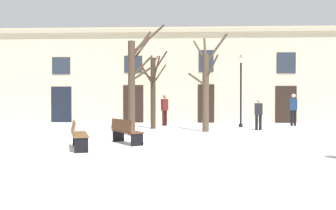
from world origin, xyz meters
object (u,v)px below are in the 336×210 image
(tree_right_of_center, at_px, (134,82))
(bench_back_to_back_right, at_px, (126,131))
(streetlamp, at_px, (241,83))
(person_strolling, at_px, (258,113))
(person_crossing_plaza, at_px, (165,108))
(person_by_shop_door, at_px, (293,108))
(tree_near_facade, at_px, (153,89))
(bench_near_center_tree, at_px, (78,134))
(tree_center, at_px, (206,86))

(tree_right_of_center, height_order, bench_back_to_back_right, tree_right_of_center)
(streetlamp, relative_size, person_strolling, 2.50)
(person_crossing_plaza, bearing_deg, person_by_shop_door, 138.28)
(bench_back_to_back_right, bearing_deg, person_strolling, -81.22)
(tree_right_of_center, bearing_deg, tree_near_facade, 80.07)
(tree_near_facade, bearing_deg, bench_back_to_back_right, -94.22)
(tree_right_of_center, relative_size, person_by_shop_door, 2.57)
(streetlamp, bearing_deg, bench_near_center_tree, -127.04)
(tree_center, height_order, tree_right_of_center, tree_right_of_center)
(person_by_shop_door, height_order, person_strolling, person_by_shop_door)
(streetlamp, xyz_separation_m, person_crossing_plaza, (-4.17, 0.91, -1.37))
(person_strolling, bearing_deg, tree_center, 26.65)
(bench_back_to_back_right, distance_m, bench_near_center_tree, 1.82)
(bench_near_center_tree, bearing_deg, tree_near_facade, -32.18)
(person_crossing_plaza, bearing_deg, bench_near_center_tree, 33.79)
(tree_near_facade, xyz_separation_m, streetlamp, (4.67, 1.12, 0.32))
(bench_near_center_tree, relative_size, person_crossing_plaza, 1.00)
(tree_near_facade, xyz_separation_m, tree_right_of_center, (-0.56, -3.20, 0.20))
(tree_near_facade, relative_size, streetlamp, 1.00)
(bench_near_center_tree, bearing_deg, tree_right_of_center, -34.55)
(bench_back_to_back_right, bearing_deg, bench_near_center_tree, 101.67)
(person_by_shop_door, relative_size, person_crossing_plaza, 1.01)
(tree_near_facade, distance_m, person_by_shop_door, 8.18)
(streetlamp, height_order, person_by_shop_door, streetlamp)
(bench_near_center_tree, bearing_deg, person_by_shop_door, -64.15)
(streetlamp, xyz_separation_m, person_strolling, (0.58, -1.71, -1.53))
(tree_right_of_center, bearing_deg, tree_center, 28.49)
(bench_back_to_back_right, xyz_separation_m, person_strolling, (5.68, 5.40, 0.43))
(tree_center, distance_m, person_strolling, 3.06)
(tree_center, bearing_deg, person_strolling, 18.44)
(tree_right_of_center, distance_m, streetlamp, 6.77)
(bench_back_to_back_right, height_order, bench_near_center_tree, bench_near_center_tree)
(tree_right_of_center, xyz_separation_m, person_strolling, (5.80, 2.60, -1.41))
(tree_right_of_center, xyz_separation_m, bench_near_center_tree, (-1.14, -4.12, -1.81))
(bench_back_to_back_right, bearing_deg, person_crossing_plaza, -41.42)
(tree_center, relative_size, bench_near_center_tree, 2.51)
(person_by_shop_door, xyz_separation_m, person_crossing_plaza, (-7.32, -0.16, -0.01))
(tree_near_facade, bearing_deg, tree_center, -29.55)
(person_crossing_plaza, bearing_deg, streetlamp, 124.69)
(person_crossing_plaza, bearing_deg, person_strolling, 108.06)
(tree_near_facade, height_order, streetlamp, tree_near_facade)
(tree_center, bearing_deg, streetlamp, 51.53)
(tree_center, height_order, person_crossing_plaza, tree_center)
(tree_right_of_center, distance_m, person_strolling, 6.51)
(tree_near_facade, xyz_separation_m, person_by_shop_door, (7.81, 2.19, -1.04))
(bench_back_to_back_right, relative_size, person_by_shop_door, 0.86)
(person_strolling, bearing_deg, tree_near_facade, 1.69)
(tree_right_of_center, relative_size, person_crossing_plaza, 2.60)
(tree_center, distance_m, person_by_shop_door, 6.46)
(tree_near_facade, bearing_deg, streetlamp, 13.45)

